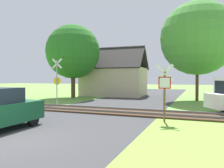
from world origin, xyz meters
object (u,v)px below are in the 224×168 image
object	(u,v)px
crossing_sign_far	(57,79)
tree_right	(197,38)
tree_left	(73,52)
house	(115,80)
stop_sign_near	(165,88)

from	to	relation	value
crossing_sign_far	tree_right	bearing A→B (deg)	19.74
crossing_sign_far	tree_left	world-z (taller)	tree_left
tree_right	house	bearing A→B (deg)	159.57
crossing_sign_far	tree_right	xyz separation A→B (m)	(10.92, 7.47, 3.92)
house	tree_right	bearing A→B (deg)	-22.85
house	tree_left	bearing A→B (deg)	-126.78
stop_sign_near	tree_right	xyz separation A→B (m)	(1.48, 11.73, 4.38)
house	tree_right	xyz separation A→B (m)	(10.00, -3.73, 4.10)
house	tree_left	distance (m)	6.68
stop_sign_near	tree_right	bearing A→B (deg)	-106.52
crossing_sign_far	tree_left	distance (m)	7.49
house	tree_left	world-z (taller)	tree_left
stop_sign_near	tree_left	distance (m)	16.29
crossing_sign_far	tree_left	xyz separation A→B (m)	(-2.36, 6.39, 3.11)
stop_sign_near	crossing_sign_far	bearing A→B (deg)	-33.63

